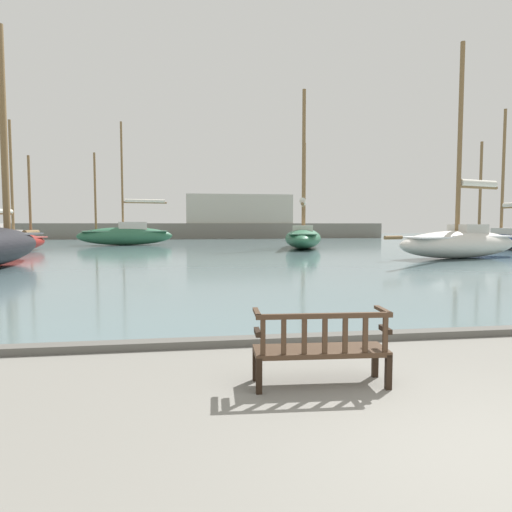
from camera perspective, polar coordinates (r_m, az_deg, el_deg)
ground_plane at (r=4.61m, az=27.43°, el=-21.43°), size 160.00×160.00×0.00m
harbor_water at (r=47.44m, az=-5.70°, el=1.68°), size 100.00×80.00×0.08m
quay_edge_kerb at (r=7.84m, az=10.37°, el=-9.97°), size 40.00×0.30×0.12m
park_bench at (r=5.62m, az=8.13°, el=-11.25°), size 1.63×0.62×0.92m
sailboat_mid_port at (r=27.46m, az=24.15°, el=1.75°), size 9.35×4.64×11.55m
sailboat_outer_starboard at (r=34.61m, az=-28.21°, el=1.73°), size 3.62×7.21×8.76m
sailboat_far_starboard at (r=39.39m, az=28.52°, el=2.07°), size 3.19×10.11×10.49m
sailboat_centre_channel at (r=35.73m, az=5.91°, el=2.62°), size 5.30×10.31×12.22m
sailboat_mid_starboard at (r=42.07m, az=-15.93°, el=2.68°), size 8.42×3.22×10.78m
far_breakwater at (r=60.13m, az=-5.01°, el=3.98°), size 47.65×2.40×5.85m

